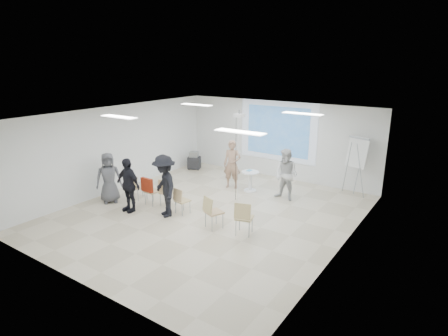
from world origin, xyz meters
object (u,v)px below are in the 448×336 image
Objects in this scene: audience_outer at (109,175)px; flipchart_easel at (357,153)px; chair_left_inner at (166,191)px; player_right at (286,172)px; chair_center at (181,199)px; audience_left at (128,181)px; chair_right_inner at (212,210)px; chair_left_mid at (150,189)px; audience_mid at (164,182)px; chair_right_far at (244,216)px; pedestal_table at (250,180)px; chair_far_left at (138,185)px; player_left at (232,161)px; av_cart at (194,161)px; laptop at (168,191)px.

flipchart_easel is (6.40, 5.21, 0.56)m from audience_outer.
flipchart_easel is (4.60, 4.47, 0.95)m from chair_left_inner.
player_right reaches higher than chair_center.
chair_left_inner is 1.23m from audience_left.
chair_right_inner is 2.91m from audience_left.
audience_mid is (0.97, -0.36, 0.53)m from chair_left_mid.
flipchart_easel reaches higher than audience_outer.
player_right is 2.10× the size of chair_left_inner.
flipchart_easel is at bearing 55.74° from chair_right_far.
audience_outer is (-3.94, -0.25, 0.38)m from chair_right_inner.
chair_far_left reaches higher than pedestal_table.
player_left reaches higher than chair_far_left.
flipchart_easel is 6.67m from av_cart.
player_left reaches higher than av_cart.
chair_far_left is at bearing -164.99° from chair_right_inner.
chair_right_far is 3.86m from audience_left.
player_left is 2.93m from av_cart.
pedestal_table is at bearing -40.14° from av_cart.
chair_right_inner is at bearing -2.21° from chair_center.
flipchart_easel reaches higher than av_cart.
chair_left_mid is at bearing -130.56° from player_left.
audience_left reaches higher than chair_left_mid.
pedestal_table is 4.80m from audience_outer.
player_left is 0.93× the size of audience_mid.
chair_right_far is (3.08, -0.36, 0.02)m from chair_left_inner.
player_right is 2.05× the size of chair_right_inner.
av_cart is (-4.07, 4.31, -0.20)m from chair_right_inner.
audience_mid is at bearing -112.21° from player_left.
player_left is 2.13× the size of chair_right_inner.
chair_left_mid is at bearing 76.88° from audience_left.
audience_left reaches higher than chair_left_inner.
laptop is at bearing 154.70° from chair_right_far.
audience_left is at bearing -145.57° from chair_center.
audience_outer is (-2.58, -0.53, 0.44)m from chair_center.
chair_far_left is 0.92× the size of chair_left_inner.
chair_right_inner reaches higher than av_cart.
chair_left_inner is 0.98× the size of chair_right_inner.
audience_mid reaches higher than player_left.
chair_right_far is 0.45× the size of audience_mid.
chair_center is 0.74m from audience_mid.
chair_right_inner is at bearing -84.17° from player_left.
chair_right_inner is 0.96m from chair_right_far.
chair_left_mid is (0.72, -0.13, 0.04)m from chair_far_left.
chair_far_left is 2.52× the size of laptop.
chair_far_left is 3.94m from av_cart.
player_left is 1.07× the size of audience_outer.
audience_left is (-1.49, -0.69, 0.48)m from chair_center.
audience_left reaches higher than chair_center.
audience_mid is 1.05× the size of flipchart_easel.
audience_outer is (-0.58, -0.69, 0.43)m from chair_far_left.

